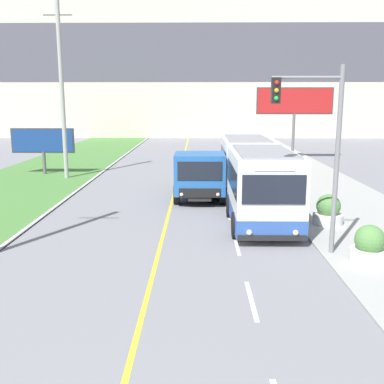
{
  "coord_description": "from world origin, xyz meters",
  "views": [
    {
      "loc": [
        1.35,
        -3.12,
        5.11
      ],
      "look_at": [
        1.1,
        15.04,
        1.4
      ],
      "focal_mm": 42.0,
      "sensor_mm": 36.0,
      "label": 1
    }
  ],
  "objects": [
    {
      "name": "planter_round_near",
      "position": [
        6.73,
        10.4,
        0.61
      ],
      "size": [
        1.16,
        1.16,
        1.23
      ],
      "color": "silver",
      "rests_on": "sidewalk_right"
    },
    {
      "name": "city_bus",
      "position": [
        3.96,
        17.8,
        1.61
      ],
      "size": [
        2.65,
        11.71,
        3.17
      ],
      "color": "white",
      "rests_on": "ground_plane"
    },
    {
      "name": "apartment_block_background",
      "position": [
        0.0,
        63.19,
        10.84
      ],
      "size": [
        80.0,
        8.04,
        21.68
      ],
      "color": "beige",
      "rests_on": "ground_plane"
    },
    {
      "name": "traffic_light_mast",
      "position": [
        5.23,
        11.37,
        3.94
      ],
      "size": [
        2.28,
        0.32,
        6.22
      ],
      "color": "slate",
      "rests_on": "ground_plane"
    },
    {
      "name": "billboard_large",
      "position": [
        9.59,
        36.05,
        4.87
      ],
      "size": [
        6.51,
        0.24,
        6.21
      ],
      "color": "#59595B",
      "rests_on": "ground_plane"
    },
    {
      "name": "planter_round_second",
      "position": [
        6.75,
        15.01,
        0.61
      ],
      "size": [
        1.23,
        1.23,
        1.24
      ],
      "color": "silver",
      "rests_on": "sidewalk_right"
    },
    {
      "name": "utility_pole_far",
      "position": [
        -7.47,
        26.45,
        5.94
      ],
      "size": [
        1.8,
        0.28,
        11.78
      ],
      "color": "#9E9E99",
      "rests_on": "ground_plane"
    },
    {
      "name": "dump_truck",
      "position": [
        1.43,
        19.87,
        1.28
      ],
      "size": [
        2.59,
        6.24,
        2.52
      ],
      "color": "black",
      "rests_on": "ground_plane"
    },
    {
      "name": "billboard_small",
      "position": [
        -9.48,
        28.05,
        2.29
      ],
      "size": [
        4.37,
        0.24,
        3.23
      ],
      "color": "#59595B",
      "rests_on": "ground_plane"
    }
  ]
}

